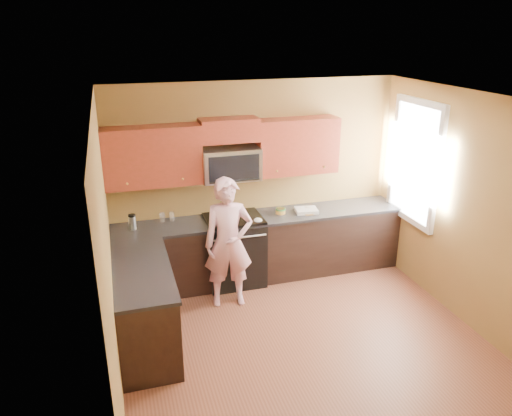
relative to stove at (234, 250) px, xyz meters
name	(u,v)px	position (x,y,z in m)	size (l,w,h in m)	color
floor	(306,346)	(0.40, -1.68, -0.47)	(4.00, 4.00, 0.00)	brown
ceiling	(317,102)	(0.40, -1.68, 2.23)	(4.00, 4.00, 0.00)	white
wall_back	(255,179)	(0.40, 0.32, 0.88)	(4.00, 4.00, 0.00)	brown
wall_front	(429,353)	(0.40, -3.67, 0.88)	(4.00, 4.00, 0.00)	brown
wall_left	(108,261)	(-1.60, -1.68, 0.88)	(4.00, 4.00, 0.00)	brown
wall_right	(475,215)	(2.40, -1.68, 0.88)	(4.00, 4.00, 0.00)	brown
cabinet_back_run	(261,248)	(0.40, 0.02, -0.03)	(4.00, 0.60, 0.88)	black
cabinet_left_run	(144,307)	(-1.30, -1.08, -0.03)	(0.60, 1.60, 0.88)	black
countertop_back	(262,217)	(0.40, 0.01, 0.43)	(4.00, 0.62, 0.04)	black
countertop_left	(142,270)	(-1.29, -1.08, 0.43)	(0.62, 1.60, 0.04)	black
stove	(234,250)	(0.00, 0.00, 0.00)	(0.76, 0.65, 0.95)	black
microwave	(231,179)	(0.00, 0.12, 0.97)	(0.76, 0.40, 0.42)	silver
upper_cab_left	(155,185)	(-0.99, 0.16, 0.97)	(1.22, 0.33, 0.75)	maroon
upper_cab_right	(296,173)	(0.94, 0.16, 0.97)	(1.12, 0.33, 0.75)	maroon
upper_cab_over_mw	(229,130)	(0.00, 0.16, 1.62)	(0.76, 0.33, 0.30)	maroon
window	(415,162)	(2.38, -0.48, 1.17)	(0.06, 1.06, 1.66)	white
woman	(228,243)	(-0.20, -0.53, 0.36)	(0.61, 0.40, 1.67)	pink
frying_pan	(227,219)	(-0.10, -0.04, 0.47)	(0.24, 0.43, 0.06)	black
butter_tub	(281,213)	(0.68, 0.03, 0.45)	(0.14, 0.14, 0.10)	gold
toast_slice	(308,214)	(1.03, -0.10, 0.45)	(0.11, 0.11, 0.01)	#B27F47
napkin_a	(258,220)	(0.28, -0.19, 0.48)	(0.11, 0.12, 0.06)	silver
napkin_b	(308,208)	(1.08, 0.03, 0.48)	(0.12, 0.13, 0.07)	silver
dish_towel	(306,210)	(1.04, -0.02, 0.47)	(0.30, 0.24, 0.05)	white
travel_mug	(133,229)	(-1.31, 0.05, 0.45)	(0.09, 0.09, 0.20)	silver
glass_a	(162,217)	(-0.92, 0.21, 0.51)	(0.07, 0.07, 0.12)	silver
glass_c	(172,216)	(-0.79, 0.20, 0.51)	(0.07, 0.07, 0.12)	silver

